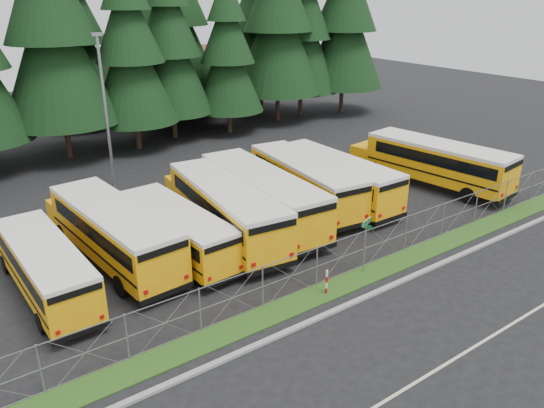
% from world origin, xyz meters
% --- Properties ---
extents(ground, '(120.00, 120.00, 0.00)m').
position_xyz_m(ground, '(0.00, 0.00, 0.00)').
color(ground, black).
rests_on(ground, ground).
extents(curb, '(50.00, 0.25, 0.12)m').
position_xyz_m(curb, '(0.00, -3.10, 0.06)').
color(curb, gray).
rests_on(curb, ground).
extents(grass_verge, '(50.00, 1.40, 0.06)m').
position_xyz_m(grass_verge, '(0.00, -1.70, 0.03)').
color(grass_verge, '#174012').
rests_on(grass_verge, ground).
extents(road_lane_line, '(50.00, 0.12, 0.01)m').
position_xyz_m(road_lane_line, '(0.00, -8.00, 0.01)').
color(road_lane_line, beige).
rests_on(road_lane_line, ground).
extents(chainlink_fence, '(44.00, 0.10, 2.00)m').
position_xyz_m(chainlink_fence, '(0.00, -1.00, 1.00)').
color(chainlink_fence, gray).
rests_on(chainlink_fence, ground).
extents(brick_building, '(22.00, 10.00, 6.00)m').
position_xyz_m(brick_building, '(6.00, 40.00, 3.00)').
color(brick_building, brown).
rests_on(brick_building, ground).
extents(bus_0, '(2.58, 9.87, 2.57)m').
position_xyz_m(bus_0, '(-14.21, 5.48, 1.29)').
color(bus_0, '#FE9608').
rests_on(bus_0, ground).
extents(bus_1, '(3.61, 11.64, 3.01)m').
position_xyz_m(bus_1, '(-10.66, 6.78, 1.50)').
color(bus_1, '#FE9608').
rests_on(bus_1, ground).
extents(bus_2, '(2.84, 9.96, 2.58)m').
position_xyz_m(bus_2, '(-7.81, 5.64, 1.29)').
color(bus_2, '#FE9608').
rests_on(bus_2, ground).
extents(bus_3, '(4.11, 12.11, 3.11)m').
position_xyz_m(bus_3, '(-4.68, 6.04, 1.56)').
color(bus_3, '#FE9608').
rests_on(bus_3, ground).
extents(bus_4, '(3.70, 12.21, 3.16)m').
position_xyz_m(bus_4, '(-2.15, 6.40, 1.58)').
color(bus_4, '#FE9608').
rests_on(bus_4, ground).
extents(bus_5, '(4.00, 11.60, 2.98)m').
position_xyz_m(bus_5, '(1.59, 7.07, 1.49)').
color(bus_5, '#FE9608').
rests_on(bus_5, ground).
extents(bus_6, '(2.69, 11.21, 2.94)m').
position_xyz_m(bus_6, '(3.58, 6.53, 1.47)').
color(bus_6, '#FE9608').
rests_on(bus_6, ground).
extents(bus_east, '(4.30, 12.04, 3.09)m').
position_xyz_m(bus_east, '(11.13, 4.66, 1.54)').
color(bus_east, '#FE9608').
rests_on(bus_east, ground).
extents(street_sign, '(0.80, 0.53, 2.81)m').
position_xyz_m(street_sign, '(-1.37, -1.40, 2.03)').
color(street_sign, gray).
rests_on(street_sign, ground).
extents(striped_bollard, '(0.11, 0.11, 1.20)m').
position_xyz_m(striped_bollard, '(-4.09, -1.80, 0.60)').
color(striped_bollard, '#B20C0C').
rests_on(striped_bollard, ground).
extents(light_standard, '(0.70, 0.35, 10.14)m').
position_xyz_m(light_standard, '(-6.81, 17.24, 5.50)').
color(light_standard, gray).
rests_on(light_standard, ground).
extents(conifer_3, '(8.89, 8.89, 19.67)m').
position_xyz_m(conifer_3, '(-7.27, 25.96, 9.83)').
color(conifer_3, black).
rests_on(conifer_3, ground).
extents(conifer_4, '(7.16, 7.16, 15.83)m').
position_xyz_m(conifer_4, '(-1.70, 25.15, 7.91)').
color(conifer_4, black).
rests_on(conifer_4, ground).
extents(conifer_5, '(7.25, 7.25, 16.04)m').
position_xyz_m(conifer_5, '(2.34, 26.50, 8.02)').
color(conifer_5, black).
rests_on(conifer_5, ground).
extents(conifer_6, '(6.43, 6.43, 14.23)m').
position_xyz_m(conifer_6, '(7.39, 25.19, 7.11)').
color(conifer_6, black).
rests_on(conifer_6, ground).
extents(conifer_7, '(8.80, 8.80, 19.45)m').
position_xyz_m(conifer_7, '(14.00, 26.54, 9.73)').
color(conifer_7, black).
rests_on(conifer_7, ground).
extents(conifer_8, '(7.86, 7.86, 17.38)m').
position_xyz_m(conifer_8, '(17.41, 27.06, 8.69)').
color(conifer_8, black).
rests_on(conifer_8, ground).
extents(conifer_9, '(8.54, 8.54, 18.88)m').
position_xyz_m(conifer_9, '(22.04, 25.68, 9.44)').
color(conifer_9, black).
rests_on(conifer_9, ground).
extents(conifer_11, '(7.95, 7.95, 17.58)m').
position_xyz_m(conifer_11, '(-3.19, 35.01, 8.79)').
color(conifer_11, black).
rests_on(conifer_11, ground).
extents(conifer_12, '(9.40, 9.40, 20.78)m').
position_xyz_m(conifer_12, '(5.24, 31.96, 10.39)').
color(conifer_12, black).
rests_on(conifer_12, ground).
extents(conifer_13, '(8.51, 8.51, 18.81)m').
position_xyz_m(conifer_13, '(15.23, 31.23, 9.41)').
color(conifer_13, black).
rests_on(conifer_13, ground).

